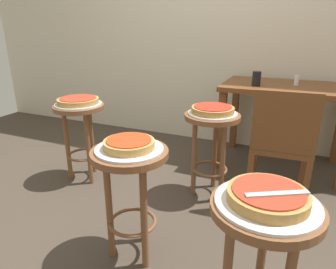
# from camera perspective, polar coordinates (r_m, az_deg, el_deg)

# --- Properties ---
(ground_plane) EXTENTS (6.00, 6.00, 0.00)m
(ground_plane) POSITION_cam_1_polar(r_m,az_deg,el_deg) (2.15, -4.24, -15.03)
(ground_plane) COLOR #42382D
(stool_foreground) EXTENTS (0.40, 0.40, 0.64)m
(stool_foreground) POSITION_cam_1_polar(r_m,az_deg,el_deg) (1.23, 17.20, -18.73)
(stool_foreground) COLOR brown
(stool_foreground) RESTS_ON ground_plane
(serving_plate_foreground) EXTENTS (0.36, 0.36, 0.01)m
(serving_plate_foreground) POSITION_cam_1_polar(r_m,az_deg,el_deg) (1.14, 18.06, -12.11)
(serving_plate_foreground) COLOR silver
(serving_plate_foreground) RESTS_ON stool_foreground
(pizza_foreground) EXTENTS (0.28, 0.28, 0.05)m
(pizza_foreground) POSITION_cam_1_polar(r_m,az_deg,el_deg) (1.12, 18.22, -10.88)
(pizza_foreground) COLOR #B78442
(pizza_foreground) RESTS_ON serving_plate_foreground
(stool_middle) EXTENTS (0.40, 0.40, 0.64)m
(stool_middle) POSITION_cam_1_polar(r_m,az_deg,el_deg) (1.60, -7.01, -8.24)
(stool_middle) COLOR brown
(stool_middle) RESTS_ON ground_plane
(serving_plate_middle) EXTENTS (0.34, 0.34, 0.01)m
(serving_plate_middle) POSITION_cam_1_polar(r_m,az_deg,el_deg) (1.53, -7.27, -2.73)
(serving_plate_middle) COLOR silver
(serving_plate_middle) RESTS_ON stool_middle
(pizza_middle) EXTENTS (0.26, 0.26, 0.05)m
(pizza_middle) POSITION_cam_1_polar(r_m,az_deg,el_deg) (1.52, -7.31, -1.74)
(pizza_middle) COLOR tan
(pizza_middle) RESTS_ON serving_plate_middle
(stool_leftside) EXTENTS (0.40, 0.40, 0.64)m
(stool_leftside) POSITION_cam_1_polar(r_m,az_deg,el_deg) (2.54, -16.09, 1.85)
(stool_leftside) COLOR brown
(stool_leftside) RESTS_ON ground_plane
(serving_plate_leftside) EXTENTS (0.36, 0.36, 0.01)m
(serving_plate_leftside) POSITION_cam_1_polar(r_m,az_deg,el_deg) (2.50, -16.45, 5.49)
(serving_plate_leftside) COLOR silver
(serving_plate_leftside) RESTS_ON stool_leftside
(pizza_leftside) EXTENTS (0.32, 0.32, 0.05)m
(pizza_leftside) POSITION_cam_1_polar(r_m,az_deg,el_deg) (2.49, -16.51, 6.12)
(pizza_leftside) COLOR tan
(pizza_leftside) RESTS_ON serving_plate_leftside
(stool_rear) EXTENTS (0.40, 0.40, 0.64)m
(stool_rear) POSITION_cam_1_polar(r_m,az_deg,el_deg) (2.22, 8.15, -0.20)
(stool_rear) COLOR brown
(stool_rear) RESTS_ON ground_plane
(serving_plate_rear) EXTENTS (0.34, 0.34, 0.01)m
(serving_plate_rear) POSITION_cam_1_polar(r_m,az_deg,el_deg) (2.17, 8.36, 3.95)
(serving_plate_rear) COLOR silver
(serving_plate_rear) RESTS_ON stool_rear
(pizza_rear) EXTENTS (0.30, 0.30, 0.05)m
(pizza_rear) POSITION_cam_1_polar(r_m,az_deg,el_deg) (2.16, 8.40, 4.68)
(pizza_rear) COLOR #B78442
(pizza_rear) RESTS_ON serving_plate_rear
(dining_table) EXTENTS (1.06, 0.66, 0.75)m
(dining_table) POSITION_cam_1_polar(r_m,az_deg,el_deg) (2.84, 21.22, 6.29)
(dining_table) COLOR brown
(dining_table) RESTS_ON ground_plane
(cup_near_edge) EXTENTS (0.07, 0.07, 0.12)m
(cup_near_edge) POSITION_cam_1_polar(r_m,az_deg,el_deg) (2.69, 16.26, 10.06)
(cup_near_edge) COLOR black
(cup_near_edge) RESTS_ON dining_table
(condiment_shaker) EXTENTS (0.04, 0.04, 0.08)m
(condiment_shaker) POSITION_cam_1_polar(r_m,az_deg,el_deg) (2.82, 22.99, 9.35)
(condiment_shaker) COLOR white
(condiment_shaker) RESTS_ON dining_table
(wooden_chair) EXTENTS (0.42, 0.42, 0.85)m
(wooden_chair) POSITION_cam_1_polar(r_m,az_deg,el_deg) (2.21, 20.54, -1.64)
(wooden_chair) COLOR brown
(wooden_chair) RESTS_ON ground_plane
(pizza_server_knife) EXTENTS (0.20, 0.13, 0.01)m
(pizza_server_knife) POSITION_cam_1_polar(r_m,az_deg,el_deg) (1.09, 19.83, -10.41)
(pizza_server_knife) COLOR silver
(pizza_server_knife) RESTS_ON pizza_foreground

